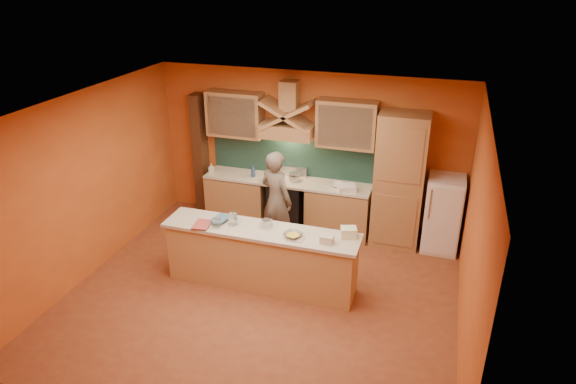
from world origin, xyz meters
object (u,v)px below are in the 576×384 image
(stove, at_px, (287,204))
(kitchen_scale, at_px, (266,224))
(fridge, at_px, (443,214))
(person, at_px, (276,200))
(mixing_bowl, at_px, (293,235))

(stove, xyz_separation_m, kitchen_scale, (0.27, -1.82, 0.55))
(fridge, bearing_deg, stove, 180.00)
(fridge, height_order, kitchen_scale, fridge)
(person, height_order, kitchen_scale, person)
(person, bearing_deg, kitchen_scale, 126.07)
(person, distance_m, mixing_bowl, 1.44)
(fridge, distance_m, person, 2.76)
(stove, bearing_deg, person, -86.70)
(person, bearing_deg, mixing_bowl, 142.65)
(kitchen_scale, bearing_deg, fridge, 41.14)
(stove, distance_m, fridge, 2.71)
(fridge, distance_m, kitchen_scale, 3.06)
(person, height_order, mixing_bowl, person)
(stove, relative_size, mixing_bowl, 3.59)
(stove, height_order, fridge, fridge)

